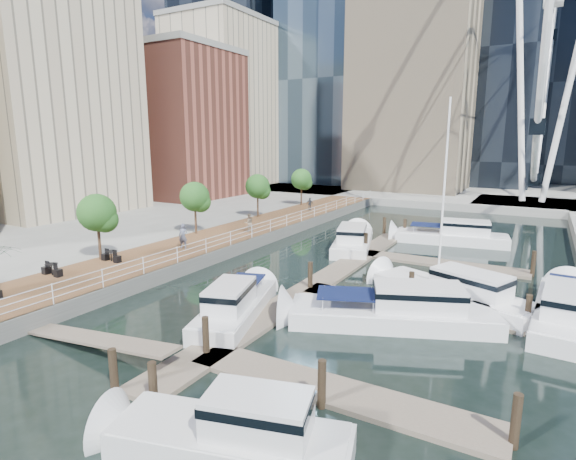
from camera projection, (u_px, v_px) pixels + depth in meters
The scene contains 17 objects.
ground at pixel (186, 326), 22.68m from camera, with size 520.00×520.00×0.00m, color black.
boardwalk at pixel (225, 240), 39.72m from camera, with size 6.00×60.00×1.00m, color brown.
seawall at pixel (253, 244), 38.27m from camera, with size 0.25×60.00×1.00m, color #595954.
land_inland at pixel (41, 215), 52.77m from camera, with size 48.00×90.00×1.00m, color gray.
land_far at pixel (473, 175), 109.52m from camera, with size 200.00×114.00×1.00m, color gray.
pier at pixel (531, 205), 60.14m from camera, with size 14.00×12.00×1.00m, color gray.
railing at pixel (252, 232), 38.11m from camera, with size 0.10×60.00×1.05m, color white, non-canonical shape.
floating_docks at pixel (398, 286), 27.24m from camera, with size 16.00×34.00×2.60m.
midrise_condos at pixel (128, 107), 59.09m from camera, with size 19.00×67.00×28.00m.
ferris_wheel at pixel (554, 1), 55.06m from camera, with size 5.80×45.60×47.80m.
street_trees at pixel (195, 197), 39.27m from camera, with size 2.60×42.60×4.60m.
cafe_tables at pixel (23, 279), 25.73m from camera, with size 2.50×13.70×0.74m.
yacht_foreground at pixel (392, 324), 22.83m from camera, with size 3.02×11.25×2.15m, color silver, non-canonical shape.
pedestrian_near at pixel (183, 236), 34.33m from camera, with size 0.70×0.46×1.92m, color #50566B.
pedestrian_mid at pixel (249, 223), 40.25m from camera, with size 0.83×0.65×1.71m, color #7D6C56.
pedestrian_far at pixel (310, 204), 52.70m from camera, with size 0.89×0.37×1.51m, color #2D3138.
moored_yachts at pixel (425, 293), 27.57m from camera, with size 19.88×36.77×11.50m.
Camera 1 is at (14.99, -15.94, 9.27)m, focal length 28.00 mm.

